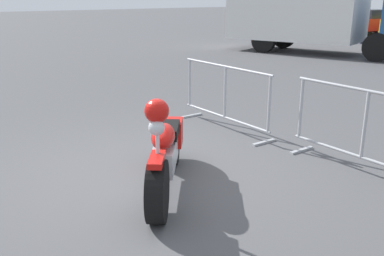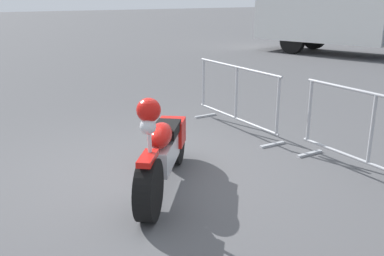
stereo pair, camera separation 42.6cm
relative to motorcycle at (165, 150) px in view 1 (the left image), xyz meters
name	(u,v)px [view 1 (the left image)]	position (x,y,z in m)	size (l,w,h in m)	color
ground_plane	(149,173)	(-0.49, 0.09, -0.47)	(120.00, 120.00, 0.00)	#4C4C4F
motorcycle	(165,150)	(0.00, 0.00, 0.00)	(1.70, 1.60, 1.22)	black
crowd_barrier_near	(225,97)	(-1.22, 2.16, 0.09)	(2.11, 0.59, 1.07)	#9EA0A5
crowd_barrier_far	(364,131)	(1.23, 2.16, 0.09)	(2.11, 0.59, 1.07)	#9EA0A5
box_truck	(318,10)	(-6.01, 11.81, 1.17)	(8.02, 4.08, 2.98)	white
parked_car_silver	(328,19)	(-11.77, 21.56, 0.26)	(2.34, 4.45, 1.44)	#B7BABF
parked_car_red	(372,22)	(-9.01, 21.84, 0.24)	(2.26, 4.30, 1.39)	#B21E19
pedestrian	(365,24)	(-6.53, 16.38, 0.45)	(0.47, 0.47, 1.69)	#262838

